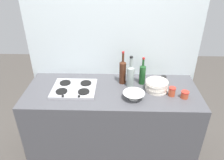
{
  "coord_description": "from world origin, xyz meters",
  "views": [
    {
      "loc": [
        0.05,
        -1.89,
        2.11
      ],
      "look_at": [
        0.0,
        0.0,
        1.02
      ],
      "focal_mm": 34.49,
      "sensor_mm": 36.0,
      "label": 1
    }
  ],
  "objects_px": {
    "stovetop_hob": "(74,88)",
    "condiment_jar_rear": "(163,80)",
    "condiment_jar_front": "(172,92)",
    "mixing_bowl": "(134,95)",
    "wine_bottle_mid_left": "(142,74)",
    "wine_bottle_leftmost": "(123,71)",
    "wine_bottle_mid_right": "(130,75)",
    "plate_stack": "(157,86)",
    "condiment_jar_spare": "(185,95)"
  },
  "relations": [
    {
      "from": "plate_stack",
      "to": "wine_bottle_mid_left",
      "type": "bearing_deg",
      "value": 136.32
    },
    {
      "from": "plate_stack",
      "to": "wine_bottle_leftmost",
      "type": "bearing_deg",
      "value": 158.46
    },
    {
      "from": "condiment_jar_rear",
      "to": "plate_stack",
      "type": "bearing_deg",
      "value": -124.35
    },
    {
      "from": "wine_bottle_mid_left",
      "to": "mixing_bowl",
      "type": "distance_m",
      "value": 0.32
    },
    {
      "from": "plate_stack",
      "to": "wine_bottle_mid_left",
      "type": "xyz_separation_m",
      "value": [
        -0.14,
        0.13,
        0.07
      ]
    },
    {
      "from": "stovetop_hob",
      "to": "plate_stack",
      "type": "xyz_separation_m",
      "value": [
        0.85,
        0.01,
        0.04
      ]
    },
    {
      "from": "wine_bottle_leftmost",
      "to": "mixing_bowl",
      "type": "distance_m",
      "value": 0.33
    },
    {
      "from": "wine_bottle_leftmost",
      "to": "wine_bottle_mid_right",
      "type": "bearing_deg",
      "value": -37.04
    },
    {
      "from": "condiment_jar_rear",
      "to": "wine_bottle_leftmost",
      "type": "bearing_deg",
      "value": 179.74
    },
    {
      "from": "wine_bottle_mid_left",
      "to": "mixing_bowl",
      "type": "height_order",
      "value": "wine_bottle_mid_left"
    },
    {
      "from": "condiment_jar_front",
      "to": "wine_bottle_mid_left",
      "type": "bearing_deg",
      "value": 140.14
    },
    {
      "from": "wine_bottle_leftmost",
      "to": "condiment_jar_front",
      "type": "bearing_deg",
      "value": -25.9
    },
    {
      "from": "wine_bottle_leftmost",
      "to": "condiment_jar_front",
      "type": "relative_size",
      "value": 3.96
    },
    {
      "from": "plate_stack",
      "to": "condiment_jar_front",
      "type": "distance_m",
      "value": 0.17
    },
    {
      "from": "condiment_jar_front",
      "to": "condiment_jar_rear",
      "type": "height_order",
      "value": "condiment_jar_front"
    },
    {
      "from": "wine_bottle_leftmost",
      "to": "mixing_bowl",
      "type": "height_order",
      "value": "wine_bottle_leftmost"
    },
    {
      "from": "condiment_jar_front",
      "to": "mixing_bowl",
      "type": "bearing_deg",
      "value": -170.36
    },
    {
      "from": "stovetop_hob",
      "to": "condiment_jar_rear",
      "type": "distance_m",
      "value": 0.96
    },
    {
      "from": "stovetop_hob",
      "to": "condiment_jar_rear",
      "type": "height_order",
      "value": "condiment_jar_rear"
    },
    {
      "from": "wine_bottle_mid_left",
      "to": "wine_bottle_leftmost",
      "type": "bearing_deg",
      "value": 178.33
    },
    {
      "from": "wine_bottle_leftmost",
      "to": "plate_stack",
      "type": "bearing_deg",
      "value": -21.54
    },
    {
      "from": "stovetop_hob",
      "to": "condiment_jar_spare",
      "type": "height_order",
      "value": "condiment_jar_spare"
    },
    {
      "from": "condiment_jar_rear",
      "to": "mixing_bowl",
      "type": "bearing_deg",
      "value": -138.32
    },
    {
      "from": "mixing_bowl",
      "to": "stovetop_hob",
      "type": "bearing_deg",
      "value": 166.32
    },
    {
      "from": "mixing_bowl",
      "to": "condiment_jar_rear",
      "type": "height_order",
      "value": "condiment_jar_rear"
    },
    {
      "from": "mixing_bowl",
      "to": "condiment_jar_spare",
      "type": "bearing_deg",
      "value": 3.29
    },
    {
      "from": "condiment_jar_spare",
      "to": "wine_bottle_mid_left",
      "type": "bearing_deg",
      "value": 145.93
    },
    {
      "from": "stovetop_hob",
      "to": "condiment_jar_front",
      "type": "relative_size",
      "value": 4.81
    },
    {
      "from": "plate_stack",
      "to": "mixing_bowl",
      "type": "height_order",
      "value": "plate_stack"
    },
    {
      "from": "wine_bottle_mid_left",
      "to": "mixing_bowl",
      "type": "bearing_deg",
      "value": -109.67
    },
    {
      "from": "plate_stack",
      "to": "condiment_jar_rear",
      "type": "bearing_deg",
      "value": 55.65
    },
    {
      "from": "wine_bottle_mid_left",
      "to": "condiment_jar_spare",
      "type": "relative_size",
      "value": 4.01
    },
    {
      "from": "condiment_jar_front",
      "to": "stovetop_hob",
      "type": "bearing_deg",
      "value": 175.17
    },
    {
      "from": "mixing_bowl",
      "to": "condiment_jar_rear",
      "type": "bearing_deg",
      "value": 41.68
    },
    {
      "from": "condiment_jar_front",
      "to": "condiment_jar_spare",
      "type": "bearing_deg",
      "value": -16.99
    },
    {
      "from": "wine_bottle_mid_right",
      "to": "condiment_jar_spare",
      "type": "xyz_separation_m",
      "value": [
        0.52,
        -0.21,
        -0.09
      ]
    },
    {
      "from": "plate_stack",
      "to": "mixing_bowl",
      "type": "xyz_separation_m",
      "value": [
        -0.24,
        -0.16,
        -0.01
      ]
    },
    {
      "from": "condiment_jar_rear",
      "to": "condiment_jar_spare",
      "type": "xyz_separation_m",
      "value": [
        0.16,
        -0.27,
        -0.01
      ]
    },
    {
      "from": "wine_bottle_leftmost",
      "to": "condiment_jar_front",
      "type": "distance_m",
      "value": 0.55
    },
    {
      "from": "plate_stack",
      "to": "wine_bottle_mid_right",
      "type": "height_order",
      "value": "wine_bottle_mid_right"
    },
    {
      "from": "stovetop_hob",
      "to": "wine_bottle_mid_left",
      "type": "relative_size",
      "value": 1.46
    },
    {
      "from": "mixing_bowl",
      "to": "wine_bottle_mid_left",
      "type": "bearing_deg",
      "value": 70.33
    },
    {
      "from": "wine_bottle_mid_left",
      "to": "condiment_jar_spare",
      "type": "bearing_deg",
      "value": -34.07
    },
    {
      "from": "condiment_jar_front",
      "to": "wine_bottle_mid_right",
      "type": "bearing_deg",
      "value": 156.63
    },
    {
      "from": "stovetop_hob",
      "to": "wine_bottle_leftmost",
      "type": "xyz_separation_m",
      "value": [
        0.5,
        0.15,
        0.13
      ]
    },
    {
      "from": "mixing_bowl",
      "to": "condiment_jar_rear",
      "type": "xyz_separation_m",
      "value": [
        0.34,
        0.3,
        0.01
      ]
    },
    {
      "from": "condiment_jar_front",
      "to": "condiment_jar_spare",
      "type": "height_order",
      "value": "condiment_jar_front"
    },
    {
      "from": "mixing_bowl",
      "to": "condiment_jar_rear",
      "type": "relative_size",
      "value": 2.38
    },
    {
      "from": "plate_stack",
      "to": "condiment_jar_spare",
      "type": "distance_m",
      "value": 0.29
    },
    {
      "from": "wine_bottle_mid_left",
      "to": "mixing_bowl",
      "type": "relative_size",
      "value": 1.44
    }
  ]
}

